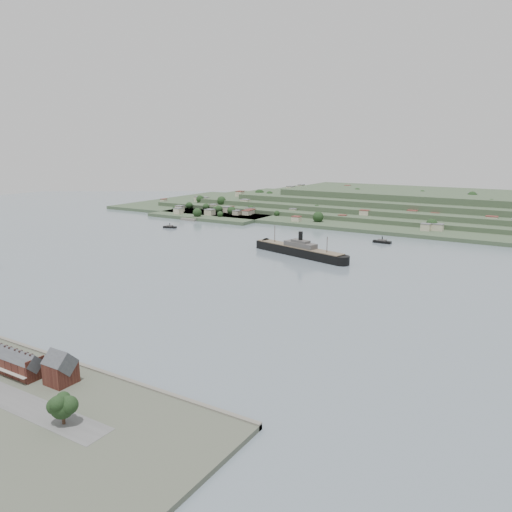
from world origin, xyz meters
The scene contains 7 objects.
ground centered at (0.00, 0.00, 0.00)m, with size 1400.00×1400.00×0.00m, color slate.
gabled_building centered at (27.50, -164.00, 8.19)m, with size 10.40×10.18×14.09m.
far_peninsula centered at (27.91, 393.10, 11.88)m, with size 760.00×309.00×30.00m.
steamship centered at (-1.81, 98.41, 4.66)m, with size 103.02×38.63×25.22m.
ferry_west centered at (-188.07, 148.64, 1.40)m, with size 16.06×8.77×5.81m.
ferry_east centered at (45.29, 188.39, 1.58)m, with size 17.63×5.27×6.57m.
fig_tree centered at (53.13, -183.18, 8.88)m, with size 10.09×8.74×11.26m.
Camera 1 is at (186.98, -278.34, 94.49)m, focal length 35.00 mm.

